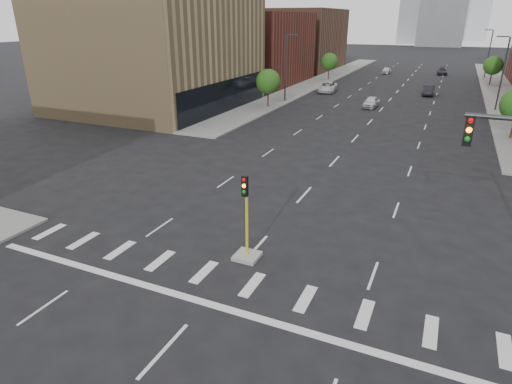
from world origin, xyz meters
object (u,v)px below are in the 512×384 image
Objects in this scene: median_traffic_signal at (247,241)px; car_deep_right at (442,72)px; car_mid_right at (429,90)px; car_near_left at (371,102)px; car_far_left at (328,87)px; car_distant at (386,70)px.

median_traffic_signal reaches higher than car_deep_right.
car_deep_right is at bearing 87.01° from car_mid_right.
car_near_left is at bearing -116.38° from car_mid_right.
car_near_left is at bearing -55.89° from car_far_left.
car_distant is at bearing -169.80° from car_deep_right.
car_near_left reaches higher than car_distant.
car_deep_right is (7.15, 41.99, -0.03)m from car_near_left.
car_distant is (4.90, 29.14, -0.10)m from car_far_left.
car_distant is (-5.34, 81.01, -0.30)m from median_traffic_signal.
median_traffic_signal is 0.79× the size of car_far_left.
car_mid_right is (6.30, 13.47, 0.05)m from car_near_left.
car_distant is at bearing 98.17° from car_near_left.
car_distant reaches higher than car_deep_right.
car_far_left is at bearing 133.52° from car_near_left.
car_far_left is at bearing 101.17° from median_traffic_signal.
car_near_left is 0.90× the size of car_mid_right.
car_deep_right is (0.84, 28.52, -0.08)m from car_mid_right.
car_far_left is at bearing -168.61° from car_mid_right.
car_deep_right is (5.65, 83.78, -0.30)m from median_traffic_signal.
car_near_left is 0.74× the size of car_far_left.
car_mid_right is at bearing 67.49° from car_near_left.
car_mid_right is 0.99× the size of car_deep_right.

